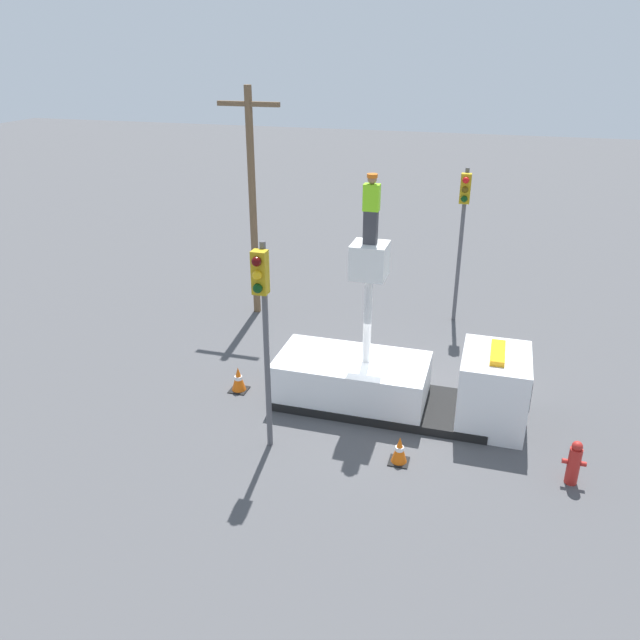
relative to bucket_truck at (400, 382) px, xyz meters
The scene contains 9 objects.
ground_plane 0.96m from the bucket_truck, behind, with size 120.00×120.00×0.00m, color #4C4C4F.
bucket_truck is the anchor object (origin of this frame).
worker 4.84m from the bucket_truck, behind, with size 0.40×0.26×1.75m.
traffic_light_pole 4.93m from the bucket_truck, 136.05° to the right, with size 0.34×0.57×5.34m.
traffic_light_across 7.27m from the bucket_truck, 82.00° to the left, with size 0.34×0.57×5.53m.
fire_hydrant 4.85m from the bucket_truck, 25.53° to the right, with size 0.53×0.29×1.13m.
traffic_cone_rear 4.70m from the bucket_truck, behind, with size 0.52×0.52×0.76m.
traffic_cone_curbside 2.52m from the bucket_truck, 80.18° to the right, with size 0.48×0.48×0.71m.
utility_pole 9.02m from the bucket_truck, 139.68° to the left, with size 2.20×0.26×8.08m.
Camera 1 is at (2.55, -14.92, 9.31)m, focal length 35.00 mm.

